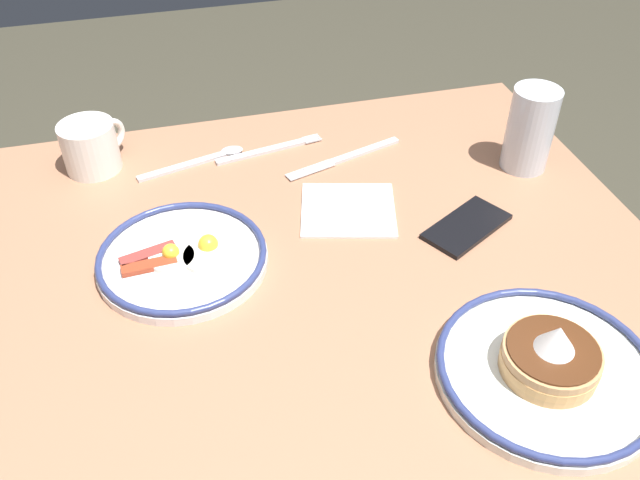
% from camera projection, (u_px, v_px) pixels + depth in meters
% --- Properties ---
extents(dining_table, '(1.18, 0.95, 0.76)m').
position_uv_depth(dining_table, '(278.00, 326.00, 1.03)').
color(dining_table, '#9F6B4E').
rests_on(dining_table, ground_plane).
extents(plate_near_main, '(0.25, 0.25, 0.04)m').
position_uv_depth(plate_near_main, '(183.00, 258.00, 0.99)').
color(plate_near_main, white).
rests_on(plate_near_main, dining_table).
extents(plate_center_pancakes, '(0.27, 0.27, 0.09)m').
position_uv_depth(plate_center_pancakes, '(548.00, 367.00, 0.83)').
color(plate_center_pancakes, white).
rests_on(plate_center_pancakes, dining_table).
extents(coffee_mug, '(0.11, 0.10, 0.09)m').
position_uv_depth(coffee_mug, '(91.00, 146.00, 1.16)').
color(coffee_mug, white).
rests_on(coffee_mug, dining_table).
extents(drinking_glass, '(0.08, 0.08, 0.15)m').
position_uv_depth(drinking_glass, '(529.00, 133.00, 1.15)').
color(drinking_glass, silver).
rests_on(drinking_glass, dining_table).
extents(cell_phone, '(0.16, 0.13, 0.01)m').
position_uv_depth(cell_phone, '(467.00, 226.00, 1.06)').
color(cell_phone, black).
rests_on(cell_phone, dining_table).
extents(paper_napkin, '(0.18, 0.17, 0.00)m').
position_uv_depth(paper_napkin, '(348.00, 210.00, 1.09)').
color(paper_napkin, white).
rests_on(paper_napkin, dining_table).
extents(fork_near, '(0.20, 0.05, 0.01)m').
position_uv_depth(fork_near, '(270.00, 149.00, 1.23)').
color(fork_near, silver).
rests_on(fork_near, dining_table).
extents(butter_knife, '(0.23, 0.08, 0.01)m').
position_uv_depth(butter_knife, '(344.00, 158.00, 1.21)').
color(butter_knife, silver).
rests_on(butter_knife, dining_table).
extents(tea_spoon, '(0.19, 0.06, 0.01)m').
position_uv_depth(tea_spoon, '(206.00, 159.00, 1.20)').
color(tea_spoon, silver).
rests_on(tea_spoon, dining_table).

